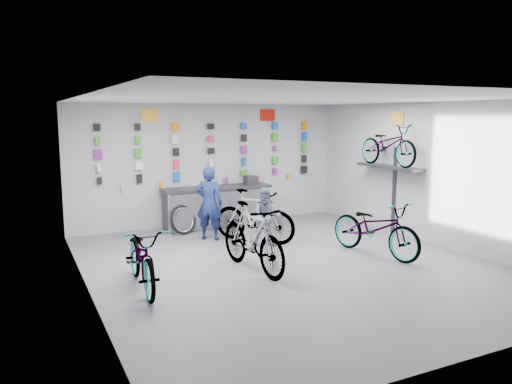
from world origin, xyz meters
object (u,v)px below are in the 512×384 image
bike_center (253,238)px  bike_service (254,216)px  bike_right (375,228)px  clerk (209,203)px  bike_left (142,257)px  counter (218,207)px  customer (267,217)px

bike_center → bike_service: bike_center is taller
bike_right → clerk: clerk is taller
bike_left → bike_service: size_ratio=1.03×
bike_service → clerk: size_ratio=1.17×
bike_center → clerk: (0.13, 2.46, 0.21)m
bike_left → clerk: size_ratio=1.20×
bike_center → bike_service: bearing=57.5°
bike_left → clerk: 3.27m
bike_left → counter: bearing=56.4°
counter → clerk: clerk is taller
counter → clerk: size_ratio=1.66×
bike_left → bike_service: bearing=36.5°
counter → bike_left: 4.52m
clerk → bike_service: bearing=178.7°
counter → bike_right: bike_right is taller
bike_left → customer: customer is taller
bike_left → bike_right: (4.55, -0.08, 0.03)m
counter → bike_service: 1.75m
bike_left → clerk: bearing=53.6°
bike_left → bike_right: bearing=2.3°
bike_service → customer: 0.46m
counter → bike_right: 4.13m
bike_left → bike_service: (2.86, 1.88, 0.06)m
bike_right → bike_service: bearing=118.4°
bike_left → bike_center: bike_center is taller
clerk → customer: clerk is taller
bike_right → bike_service: 2.58m
bike_center → clerk: clerk is taller
bike_left → bike_right: 4.55m
bike_left → clerk: (2.08, 2.51, 0.30)m
bike_left → clerk: clerk is taller
counter → bike_center: 3.65m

